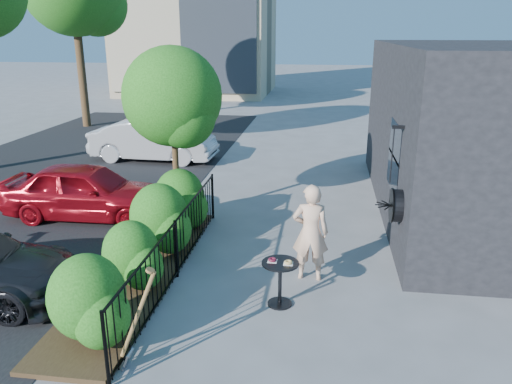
# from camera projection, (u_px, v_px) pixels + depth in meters

# --- Properties ---
(ground) EXTENTS (120.00, 120.00, 0.00)m
(ground) POSITION_uv_depth(u_px,v_px,m) (259.00, 282.00, 8.91)
(ground) COLOR gray
(ground) RESTS_ON ground
(fence) EXTENTS (0.05, 6.05, 1.10)m
(fence) POSITION_uv_depth(u_px,v_px,m) (176.00, 248.00, 8.94)
(fence) COLOR black
(fence) RESTS_ON ground
(planting_bed) EXTENTS (1.30, 6.00, 0.08)m
(planting_bed) POSITION_uv_depth(u_px,v_px,m) (141.00, 272.00, 9.19)
(planting_bed) COLOR #382616
(planting_bed) RESTS_ON ground
(shrubs) EXTENTS (1.10, 5.60, 1.24)m
(shrubs) POSITION_uv_depth(u_px,v_px,m) (145.00, 237.00, 9.07)
(shrubs) COLOR #1A5313
(shrubs) RESTS_ON ground
(patio_tree) EXTENTS (2.20, 2.20, 3.94)m
(patio_tree) POSITION_uv_depth(u_px,v_px,m) (175.00, 103.00, 10.95)
(patio_tree) COLOR #3F2B19
(patio_tree) RESTS_ON ground
(street) EXTENTS (9.00, 30.00, 0.01)m
(street) POSITION_uv_depth(u_px,v_px,m) (1.00, 207.00, 12.65)
(street) COLOR black
(street) RESTS_ON ground
(cafe_table) EXTENTS (0.60, 0.60, 0.81)m
(cafe_table) POSITION_uv_depth(u_px,v_px,m) (280.00, 276.00, 8.02)
(cafe_table) COLOR black
(cafe_table) RESTS_ON ground
(woman) EXTENTS (0.65, 0.42, 1.77)m
(woman) POSITION_uv_depth(u_px,v_px,m) (310.00, 232.00, 8.80)
(woman) COLOR beige
(woman) RESTS_ON ground
(shovel) EXTENTS (0.57, 0.20, 1.53)m
(shovel) POSITION_uv_depth(u_px,v_px,m) (136.00, 325.00, 6.42)
(shovel) COLOR brown
(shovel) RESTS_ON ground
(car_red) EXTENTS (3.91, 1.62, 1.33)m
(car_red) POSITION_uv_depth(u_px,v_px,m) (87.00, 191.00, 11.81)
(car_red) COLOR #A40D19
(car_red) RESTS_ON ground
(car_silver) EXTENTS (4.32, 1.64, 1.41)m
(car_silver) POSITION_uv_depth(u_px,v_px,m) (154.00, 140.00, 17.07)
(car_silver) COLOR #BCBCC2
(car_silver) RESTS_ON ground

